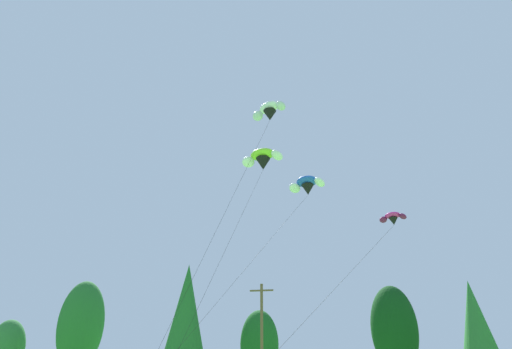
{
  "coord_description": "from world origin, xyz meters",
  "views": [
    {
      "loc": [
        6.46,
        -0.54,
        2.14
      ],
      "look_at": [
        2.41,
        24.48,
        13.84
      ],
      "focal_mm": 31.2,
      "sensor_mm": 36.0,
      "label": 1
    }
  ],
  "objects_px": {
    "parafoil_kite_high_blue_white": "(307,185)",
    "parafoil_kite_far_magenta": "(393,218)",
    "parafoil_kite_mid_lime_white": "(263,159)",
    "parafoil_kite_low_white": "(269,111)",
    "utility_pole": "(262,339)"
  },
  "relations": [
    {
      "from": "parafoil_kite_high_blue_white",
      "to": "parafoil_kite_far_magenta",
      "type": "xyz_separation_m",
      "value": [
        6.33,
        -7.42,
        -6.23
      ]
    },
    {
      "from": "utility_pole",
      "to": "parafoil_kite_far_magenta",
      "type": "relative_size",
      "value": 0.78
    },
    {
      "from": "utility_pole",
      "to": "parafoil_kite_far_magenta",
      "type": "height_order",
      "value": "parafoil_kite_far_magenta"
    },
    {
      "from": "parafoil_kite_high_blue_white",
      "to": "parafoil_kite_far_magenta",
      "type": "height_order",
      "value": "parafoil_kite_high_blue_white"
    },
    {
      "from": "parafoil_kite_high_blue_white",
      "to": "parafoil_kite_mid_lime_white",
      "type": "bearing_deg",
      "value": -120.94
    },
    {
      "from": "utility_pole",
      "to": "parafoil_kite_mid_lime_white",
      "type": "relative_size",
      "value": 0.54
    },
    {
      "from": "parafoil_kite_far_magenta",
      "to": "parafoil_kite_low_white",
      "type": "height_order",
      "value": "parafoil_kite_low_white"
    },
    {
      "from": "parafoil_kite_high_blue_white",
      "to": "parafoil_kite_low_white",
      "type": "xyz_separation_m",
      "value": [
        -2.41,
        -9.05,
        2.8
      ]
    },
    {
      "from": "utility_pole",
      "to": "parafoil_kite_high_blue_white",
      "type": "bearing_deg",
      "value": -25.46
    },
    {
      "from": "parafoil_kite_high_blue_white",
      "to": "parafoil_kite_far_magenta",
      "type": "distance_m",
      "value": 11.57
    },
    {
      "from": "parafoil_kite_mid_lime_white",
      "to": "parafoil_kite_far_magenta",
      "type": "height_order",
      "value": "parafoil_kite_mid_lime_white"
    },
    {
      "from": "utility_pole",
      "to": "parafoil_kite_far_magenta",
      "type": "xyz_separation_m",
      "value": [
        11.14,
        -9.71,
        7.4
      ]
    },
    {
      "from": "parafoil_kite_mid_lime_white",
      "to": "parafoil_kite_far_magenta",
      "type": "bearing_deg",
      "value": -9.6
    },
    {
      "from": "parafoil_kite_high_blue_white",
      "to": "utility_pole",
      "type": "bearing_deg",
      "value": 154.54
    },
    {
      "from": "parafoil_kite_high_blue_white",
      "to": "parafoil_kite_low_white",
      "type": "relative_size",
      "value": 0.89
    }
  ]
}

